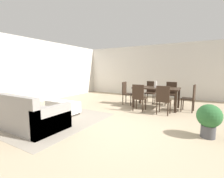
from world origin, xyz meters
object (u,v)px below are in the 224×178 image
(dining_chair_near_left, at_px, (139,96))
(dining_chair_near_right, at_px, (163,98))
(dining_table, at_px, (156,90))
(dining_chair_head_east, at_px, (191,96))
(couch, at_px, (23,115))
(ottoman_table, at_px, (63,106))
(vase_centerpiece, at_px, (155,84))
(dining_chair_far_right, at_px, (171,92))
(dining_chair_head_west, at_px, (126,92))
(dining_chair_far_left, at_px, (151,91))
(potted_plant, at_px, (209,118))

(dining_chair_near_left, relative_size, dining_chair_near_right, 1.00)
(dining_table, xyz_separation_m, dining_chair_near_right, (0.43, -0.82, -0.14))
(dining_chair_head_east, bearing_deg, couch, -134.69)
(ottoman_table, distance_m, vase_centerpiece, 3.36)
(dining_table, bearing_deg, ottoman_table, -136.32)
(vase_centerpiece, bearing_deg, dining_table, 14.25)
(dining_chair_near_left, height_order, vase_centerpiece, vase_centerpiece)
(dining_chair_far_right, distance_m, vase_centerpiece, 0.98)
(couch, xyz_separation_m, vase_centerpiece, (2.39, 3.59, 0.60))
(dining_chair_head_east, distance_m, dining_chair_head_west, 2.36)
(couch, distance_m, dining_chair_near_left, 3.47)
(couch, height_order, ottoman_table, couch)
(ottoman_table, height_order, dining_chair_head_east, dining_chair_head_east)
(couch, height_order, dining_chair_head_east, dining_chair_head_east)
(dining_chair_near_right, height_order, dining_chair_head_east, same)
(dining_table, relative_size, vase_centerpiece, 6.74)
(dining_table, height_order, dining_chair_head_east, dining_chair_head_east)
(ottoman_table, relative_size, dining_chair_far_left, 1.26)
(dining_table, bearing_deg, vase_centerpiece, -165.75)
(dining_chair_far_left, xyz_separation_m, vase_centerpiece, (0.40, -0.81, 0.36))
(dining_table, xyz_separation_m, dining_chair_head_east, (1.16, 0.02, -0.14))
(dining_chair_far_left, height_order, dining_chair_head_west, same)
(dining_chair_near_right, bearing_deg, potted_plant, -46.59)
(dining_chair_far_right, xyz_separation_m, vase_centerpiece, (-0.43, -0.81, 0.36))
(couch, bearing_deg, dining_chair_head_west, 71.30)
(dining_table, height_order, dining_chair_near_right, dining_chair_near_right)
(dining_chair_far_left, bearing_deg, dining_chair_head_east, -26.36)
(dining_chair_near_right, relative_size, dining_chair_far_left, 1.00)
(dining_chair_far_left, bearing_deg, dining_chair_far_right, -0.30)
(dining_chair_near_right, xyz_separation_m, dining_chair_head_east, (0.72, 0.84, 0.00))
(dining_chair_far_right, height_order, dining_chair_head_west, same)
(dining_chair_near_left, xyz_separation_m, potted_plant, (2.00, -1.28, -0.11))
(dining_chair_near_right, height_order, vase_centerpiece, vase_centerpiece)
(dining_chair_near_right, height_order, dining_chair_head_west, same)
(couch, distance_m, potted_plant, 4.32)
(dining_chair_head_east, height_order, potted_plant, dining_chair_head_east)
(dining_chair_near_left, bearing_deg, dining_chair_head_west, 136.25)
(ottoman_table, relative_size, dining_chair_head_west, 1.26)
(dining_chair_far_right, height_order, potted_plant, dining_chair_far_right)
(dining_chair_far_right, height_order, dining_chair_head_east, same)
(dining_chair_near_left, distance_m, vase_centerpiece, 0.93)
(dining_chair_near_right, relative_size, dining_chair_head_east, 1.00)
(dining_chair_near_left, xyz_separation_m, dining_chair_head_west, (-0.82, 0.79, 0.00))
(dining_chair_near_right, bearing_deg, ottoman_table, -152.52)
(dining_chair_head_east, bearing_deg, dining_chair_far_right, 134.24)
(couch, bearing_deg, dining_chair_far_right, 57.39)
(couch, relative_size, dining_chair_near_right, 2.45)
(dining_chair_near_left, xyz_separation_m, dining_chair_head_east, (1.54, 0.81, 0.00))
(dining_chair_head_west, bearing_deg, vase_centerpiece, 0.03)
(dining_chair_far_right, distance_m, dining_chair_head_east, 1.09)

